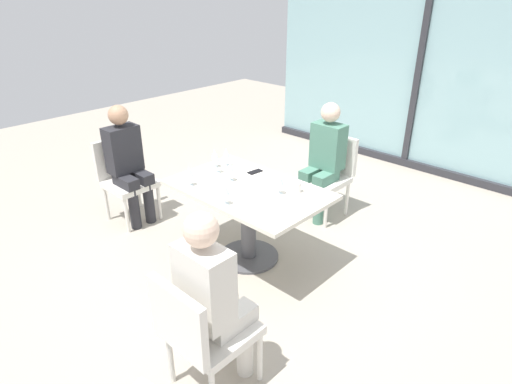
% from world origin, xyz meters
% --- Properties ---
extents(ground_plane, '(12.00, 12.00, 0.00)m').
position_xyz_m(ground_plane, '(0.00, 0.00, 0.00)').
color(ground_plane, '#A89E8E').
extents(window_wall_backdrop, '(4.47, 0.10, 2.70)m').
position_xyz_m(window_wall_backdrop, '(0.00, 3.20, 1.21)').
color(window_wall_backdrop, '#8EB7BC').
rests_on(window_wall_backdrop, ground_plane).
extents(dining_table_main, '(1.38, 0.88, 0.73)m').
position_xyz_m(dining_table_main, '(0.00, 0.00, 0.55)').
color(dining_table_main, silver).
rests_on(dining_table_main, ground_plane).
extents(chair_front_right, '(0.46, 0.50, 0.87)m').
position_xyz_m(chair_front_right, '(0.83, -1.25, 0.50)').
color(chair_front_right, silver).
rests_on(chair_front_right, ground_plane).
extents(chair_near_window, '(0.46, 0.51, 0.87)m').
position_xyz_m(chair_near_window, '(0.00, 1.25, 0.50)').
color(chair_near_window, silver).
rests_on(chair_near_window, ground_plane).
extents(chair_side_end, '(0.50, 0.46, 0.87)m').
position_xyz_m(chair_side_end, '(-1.53, -0.33, 0.50)').
color(chair_side_end, silver).
rests_on(chair_side_end, ground_plane).
extents(person_front_right, '(0.34, 0.39, 1.26)m').
position_xyz_m(person_front_right, '(0.83, -1.14, 0.70)').
color(person_front_right, silver).
rests_on(person_front_right, ground_plane).
extents(person_near_window, '(0.34, 0.39, 1.26)m').
position_xyz_m(person_near_window, '(-0.00, 1.14, 0.70)').
color(person_near_window, '#4C7F6B').
rests_on(person_near_window, ground_plane).
extents(person_side_end, '(0.39, 0.34, 1.26)m').
position_xyz_m(person_side_end, '(-1.42, -0.33, 0.70)').
color(person_side_end, '#28282D').
rests_on(person_side_end, ground_plane).
extents(wine_glass_0, '(0.07, 0.07, 0.18)m').
position_xyz_m(wine_glass_0, '(-0.44, 0.04, 0.86)').
color(wine_glass_0, silver).
rests_on(wine_glass_0, dining_table_main).
extents(wine_glass_1, '(0.07, 0.07, 0.18)m').
position_xyz_m(wine_glass_1, '(-0.22, -0.01, 0.86)').
color(wine_glass_1, silver).
rests_on(wine_glass_1, dining_table_main).
extents(wine_glass_2, '(0.07, 0.07, 0.18)m').
position_xyz_m(wine_glass_2, '(0.09, -0.35, 0.86)').
color(wine_glass_2, silver).
rests_on(wine_glass_2, dining_table_main).
extents(wine_glass_3, '(0.07, 0.07, 0.18)m').
position_xyz_m(wine_glass_3, '(-0.56, 0.11, 0.86)').
color(wine_glass_3, silver).
rests_on(wine_glass_3, dining_table_main).
extents(wine_glass_4, '(0.07, 0.07, 0.18)m').
position_xyz_m(wine_glass_4, '(-0.40, -0.32, 0.86)').
color(wine_glass_4, silver).
rests_on(wine_glass_4, dining_table_main).
extents(wine_glass_5, '(0.07, 0.07, 0.18)m').
position_xyz_m(wine_glass_5, '(-0.50, 0.21, 0.86)').
color(wine_glass_5, silver).
rests_on(wine_glass_5, dining_table_main).
extents(wine_glass_6, '(0.07, 0.07, 0.18)m').
position_xyz_m(wine_glass_6, '(0.28, 0.09, 0.86)').
color(wine_glass_6, silver).
rests_on(wine_glass_6, dining_table_main).
extents(coffee_cup, '(0.08, 0.08, 0.09)m').
position_xyz_m(coffee_cup, '(0.37, 0.22, 0.78)').
color(coffee_cup, white).
rests_on(coffee_cup, dining_table_main).
extents(cell_phone_on_table, '(0.09, 0.15, 0.01)m').
position_xyz_m(cell_phone_on_table, '(-0.19, 0.29, 0.73)').
color(cell_phone_on_table, black).
rests_on(cell_phone_on_table, dining_table_main).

